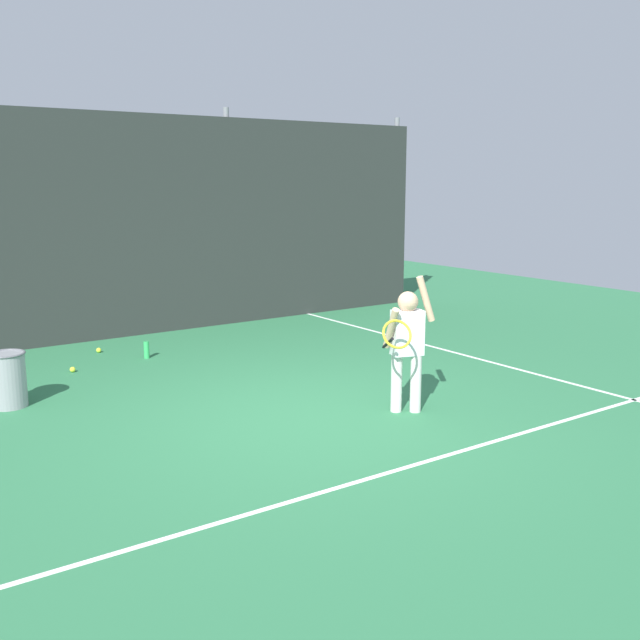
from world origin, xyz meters
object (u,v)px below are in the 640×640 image
(ball_hopper, at_px, (7,379))
(water_bottle, at_px, (146,350))
(tennis_player, at_px, (407,340))
(tennis_ball_0, at_px, (99,350))
(tennis_ball_1, at_px, (73,370))

(ball_hopper, xyz_separation_m, water_bottle, (1.93, 1.14, -0.18))
(tennis_player, height_order, ball_hopper, tennis_player)
(tennis_ball_0, bearing_deg, tennis_player, -68.79)
(water_bottle, height_order, tennis_ball_0, water_bottle)
(tennis_player, relative_size, tennis_ball_0, 20.46)
(tennis_player, xyz_separation_m, tennis_ball_1, (-2.23, 3.43, -0.69))
(ball_hopper, relative_size, water_bottle, 2.55)
(ball_hopper, distance_m, tennis_ball_0, 2.36)
(tennis_player, height_order, water_bottle, tennis_player)
(tennis_player, distance_m, tennis_ball_1, 4.15)
(tennis_ball_0, bearing_deg, ball_hopper, -130.30)
(tennis_ball_0, relative_size, tennis_ball_1, 1.00)
(tennis_player, xyz_separation_m, water_bottle, (-1.24, 3.59, -0.62))
(tennis_player, distance_m, tennis_ball_0, 4.60)
(tennis_ball_0, xyz_separation_m, tennis_ball_1, (-0.59, -0.81, 0.00))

